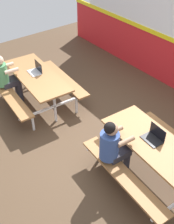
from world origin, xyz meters
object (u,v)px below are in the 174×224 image
object	(u,v)px
student_nearer	(5,75)
laptop_silver	(36,70)
picnic_table_left	(37,81)
student_further	(113,146)
laptop_dark	(154,137)
picnic_table_right	(155,152)

from	to	relation	value
student_nearer	laptop_silver	bearing A→B (deg)	58.93
laptop_silver	picnic_table_left	bearing A→B (deg)	-25.63
picnic_table_left	student_further	size ratio (longest dim) A/B	1.61
laptop_dark	laptop_silver	bearing A→B (deg)	-171.27
student_nearer	picnic_table_right	bearing A→B (deg)	16.11
picnic_table_left	picnic_table_right	world-z (taller)	same
laptop_dark	picnic_table_left	bearing A→B (deg)	-170.14
laptop_dark	picnic_table_right	bearing A→B (deg)	-22.97
student_further	laptop_silver	bearing A→B (deg)	177.30
student_further	laptop_dark	distance (m)	0.65
laptop_silver	laptop_dark	bearing A→B (deg)	8.73
picnic_table_left	laptop_silver	xyz separation A→B (m)	(-0.09, 0.04, 0.21)
picnic_table_left	picnic_table_right	size ratio (longest dim) A/B	1.00
picnic_table_right	laptop_silver	world-z (taller)	laptop_silver
student_further	laptop_dark	world-z (taller)	student_further
picnic_table_left	laptop_silver	distance (m)	0.23
student_nearer	laptop_dark	distance (m)	3.44
picnic_table_right	student_further	world-z (taller)	student_further
student_further	laptop_dark	size ratio (longest dim) A/B	3.61
picnic_table_left	student_nearer	bearing A→B (deg)	-129.53
student_nearer	student_further	xyz separation A→B (m)	(2.98, 0.45, 0.00)
laptop_dark	student_nearer	bearing A→B (deg)	-162.68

